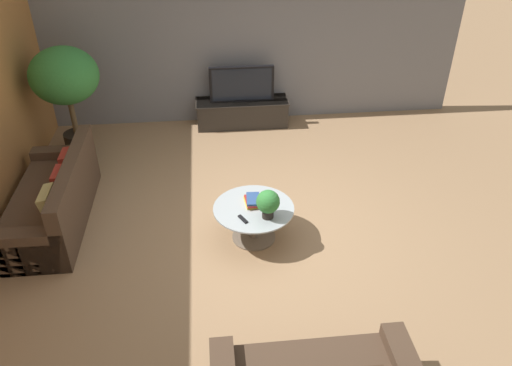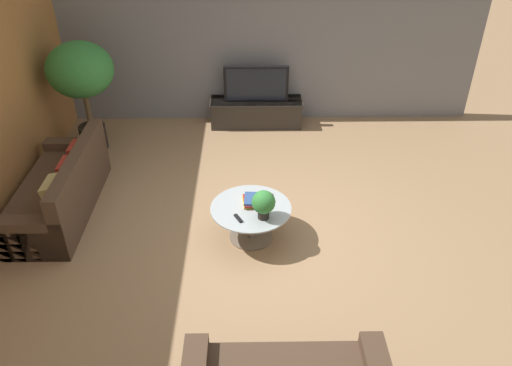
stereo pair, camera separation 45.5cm
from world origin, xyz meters
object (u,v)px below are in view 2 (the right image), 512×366
Objects in this scene: media_console at (256,112)px; potted_palm_tall at (81,75)px; potted_plant_tabletop at (264,203)px; couch_by_wall at (61,192)px; coffee_table at (251,217)px; television at (256,84)px.

media_console is 2.88m from potted_palm_tall.
potted_plant_tabletop is at bearing -43.38° from potted_palm_tall.
couch_by_wall is 1.91m from potted_palm_tall.
coffee_table is 0.42m from potted_plant_tabletop.
couch_by_wall is 2.74m from potted_plant_tabletop.
coffee_table is at bearing -92.03° from media_console.
couch_by_wall reaches higher than potted_plant_tabletop.
couch_by_wall is at bearing -135.99° from television.
television is 0.53× the size of couch_by_wall.
television is (-0.00, -0.00, 0.51)m from media_console.
television is at bearing 90.58° from potted_plant_tabletop.
potted_palm_tall is at bearing -162.69° from media_console.
couch_by_wall is at bearing 162.80° from potted_plant_tabletop.
potted_plant_tabletop reaches higher than media_console.
potted_palm_tall is at bearing 137.44° from coffee_table.
potted_palm_tall is (-0.02, 1.67, 0.93)m from couch_by_wall.
couch_by_wall is (-2.56, -2.47, 0.05)m from media_console.
potted_palm_tall is at bearing 136.62° from potted_plant_tabletop.
potted_palm_tall reaches higher than media_console.
television is 1.12× the size of coffee_table.
potted_palm_tall is (-2.58, -0.80, 0.48)m from television.
potted_plant_tabletop is at bearing -54.65° from coffee_table.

